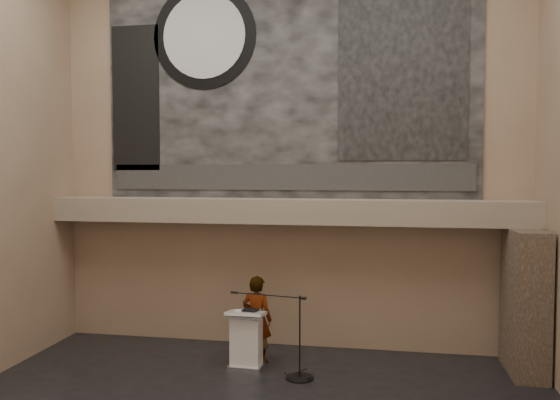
# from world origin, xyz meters

# --- Properties ---
(wall_back) EXTENTS (10.00, 0.02, 8.50)m
(wall_back) POSITION_xyz_m (0.00, 4.00, 4.25)
(wall_back) COLOR #8F735B
(wall_back) RESTS_ON floor
(wall_front) EXTENTS (10.00, 0.02, 8.50)m
(wall_front) POSITION_xyz_m (0.00, -4.00, 4.25)
(wall_front) COLOR #8F735B
(wall_front) RESTS_ON floor
(soffit) EXTENTS (10.00, 0.80, 0.50)m
(soffit) POSITION_xyz_m (0.00, 3.60, 2.95)
(soffit) COLOR gray
(soffit) RESTS_ON wall_back
(sprinkler_left) EXTENTS (0.04, 0.04, 0.06)m
(sprinkler_left) POSITION_xyz_m (-1.60, 3.55, 2.67)
(sprinkler_left) COLOR #B2893D
(sprinkler_left) RESTS_ON soffit
(sprinkler_right) EXTENTS (0.04, 0.04, 0.06)m
(sprinkler_right) POSITION_xyz_m (1.90, 3.55, 2.67)
(sprinkler_right) COLOR #B2893D
(sprinkler_right) RESTS_ON soffit
(banner) EXTENTS (8.00, 0.05, 5.00)m
(banner) POSITION_xyz_m (0.00, 3.97, 5.70)
(banner) COLOR black
(banner) RESTS_ON wall_back
(banner_text_strip) EXTENTS (7.76, 0.02, 0.55)m
(banner_text_strip) POSITION_xyz_m (0.00, 3.93, 3.65)
(banner_text_strip) COLOR #2A2A2A
(banner_text_strip) RESTS_ON banner
(banner_clock_rim) EXTENTS (2.30, 0.02, 2.30)m
(banner_clock_rim) POSITION_xyz_m (-1.80, 3.93, 6.70)
(banner_clock_rim) COLOR black
(banner_clock_rim) RESTS_ON banner
(banner_clock_face) EXTENTS (1.84, 0.02, 1.84)m
(banner_clock_face) POSITION_xyz_m (-1.80, 3.91, 6.70)
(banner_clock_face) COLOR silver
(banner_clock_face) RESTS_ON banner
(banner_building_print) EXTENTS (2.60, 0.02, 3.60)m
(banner_building_print) POSITION_xyz_m (2.40, 3.93, 5.80)
(banner_building_print) COLOR black
(banner_building_print) RESTS_ON banner
(banner_brick_print) EXTENTS (1.10, 0.02, 3.20)m
(banner_brick_print) POSITION_xyz_m (-3.40, 3.93, 5.40)
(banner_brick_print) COLOR black
(banner_brick_print) RESTS_ON banner
(stone_pier) EXTENTS (0.60, 1.40, 2.70)m
(stone_pier) POSITION_xyz_m (4.65, 3.15, 1.35)
(stone_pier) COLOR #433429
(stone_pier) RESTS_ON floor
(lectern) EXTENTS (0.73, 0.54, 1.13)m
(lectern) POSITION_xyz_m (-0.52, 2.46, 0.55)
(lectern) COLOR silver
(lectern) RESTS_ON floor
(binder) EXTENTS (0.32, 0.29, 0.04)m
(binder) POSITION_xyz_m (-0.45, 2.49, 1.12)
(binder) COLOR black
(binder) RESTS_ON lectern
(papers) EXTENTS (0.32, 0.36, 0.00)m
(papers) POSITION_xyz_m (-0.63, 2.45, 1.10)
(papers) COLOR white
(papers) RESTS_ON lectern
(speaker_person) EXTENTS (0.71, 0.55, 1.72)m
(speaker_person) POSITION_xyz_m (-0.40, 2.84, 0.86)
(speaker_person) COLOR white
(speaker_person) RESTS_ON floor
(mic_stand) EXTENTS (1.61, 0.52, 1.53)m
(mic_stand) POSITION_xyz_m (0.51, 2.13, 0.24)
(mic_stand) COLOR black
(mic_stand) RESTS_ON floor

